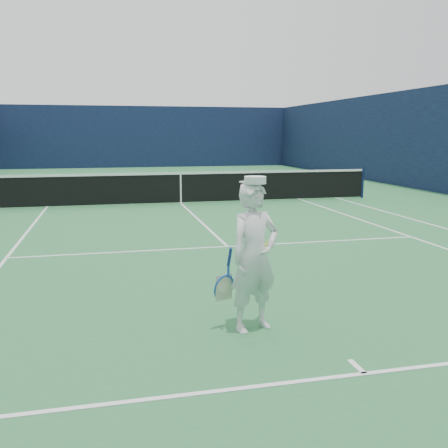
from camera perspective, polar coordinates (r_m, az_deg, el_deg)
The scene contains 5 objects.
ground at distance 16.13m, azimuth -4.94°, elevation 2.35°, with size 80.00×80.00×0.00m, color #2B723E.
court_markings at distance 16.13m, azimuth -4.94°, elevation 2.37°, with size 11.03×23.83×0.01m.
windscreen_fence at distance 15.98m, azimuth -5.05°, elevation 9.47°, with size 20.12×36.12×4.00m.
tennis_net at distance 16.06m, azimuth -4.97°, elevation 4.31°, with size 12.88×0.09×1.07m.
tennis_player at distance 5.63m, azimuth 3.47°, elevation -3.74°, with size 0.84×0.59×1.76m.
Camera 1 is at (-2.27, -15.81, 2.22)m, focal length 40.00 mm.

